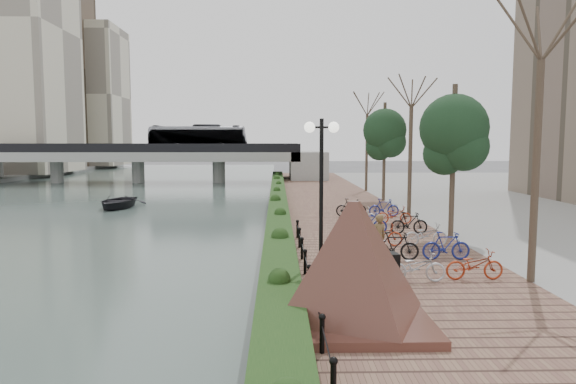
{
  "coord_description": "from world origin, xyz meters",
  "views": [
    {
      "loc": [
        0.53,
        -12.61,
        4.6
      ],
      "look_at": [
        1.1,
        13.84,
        2.0
      ],
      "focal_mm": 32.0,
      "sensor_mm": 36.0,
      "label": 1
    }
  ],
  "objects_px": {
    "granite_monument": "(353,262)",
    "boat": "(117,202)",
    "motorcycle": "(385,263)",
    "pedestrian": "(378,238)",
    "lamppost": "(321,164)"
  },
  "relations": [
    {
      "from": "boat",
      "to": "lamppost",
      "type": "bearing_deg",
      "value": -54.32
    },
    {
      "from": "lamppost",
      "to": "boat",
      "type": "xyz_separation_m",
      "value": [
        -12.34,
        20.54,
        -3.48
      ]
    },
    {
      "from": "lamppost",
      "to": "motorcycle",
      "type": "height_order",
      "value": "lamppost"
    },
    {
      "from": "granite_monument",
      "to": "motorcycle",
      "type": "height_order",
      "value": "granite_monument"
    },
    {
      "from": "motorcycle",
      "to": "boat",
      "type": "distance_m",
      "value": 25.18
    },
    {
      "from": "granite_monument",
      "to": "pedestrian",
      "type": "height_order",
      "value": "granite_monument"
    },
    {
      "from": "motorcycle",
      "to": "pedestrian",
      "type": "height_order",
      "value": "pedestrian"
    },
    {
      "from": "granite_monument",
      "to": "boat",
      "type": "height_order",
      "value": "granite_monument"
    },
    {
      "from": "motorcycle",
      "to": "granite_monument",
      "type": "bearing_deg",
      "value": -121.24
    },
    {
      "from": "pedestrian",
      "to": "boat",
      "type": "relative_size",
      "value": 0.38
    },
    {
      "from": "granite_monument",
      "to": "lamppost",
      "type": "xyz_separation_m",
      "value": [
        -0.42,
        3.62,
        2.04
      ]
    },
    {
      "from": "granite_monument",
      "to": "boat",
      "type": "relative_size",
      "value": 1.13
    },
    {
      "from": "pedestrian",
      "to": "boat",
      "type": "bearing_deg",
      "value": -73.14
    },
    {
      "from": "lamppost",
      "to": "motorcycle",
      "type": "bearing_deg",
      "value": -7.72
    },
    {
      "from": "pedestrian",
      "to": "granite_monument",
      "type": "bearing_deg",
      "value": 51.93
    }
  ]
}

